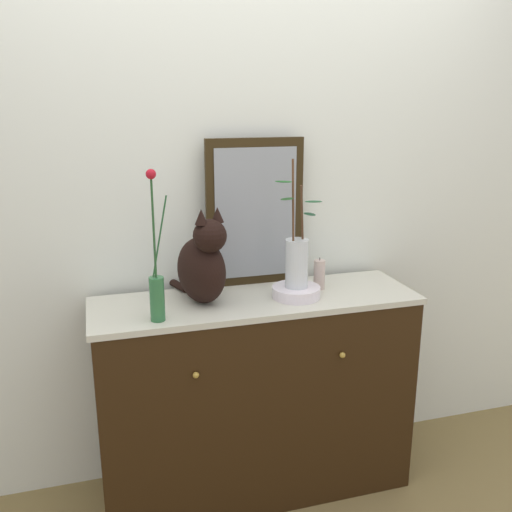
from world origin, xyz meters
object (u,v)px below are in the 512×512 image
at_px(mirror_leaning, 255,213).
at_px(cat_sitting, 202,264).
at_px(vase_slim_green, 157,286).
at_px(candle_pillar, 319,275).
at_px(bowl_porcelain, 296,292).
at_px(sideboard, 256,396).
at_px(vase_glass_clear, 297,260).

distance_m(mirror_leaning, cat_sitting, 0.36).
bearing_deg(mirror_leaning, cat_sitting, -146.29).
relative_size(vase_slim_green, candle_pillar, 4.00).
relative_size(mirror_leaning, bowl_porcelain, 3.19).
xyz_separation_m(mirror_leaning, vase_slim_green, (-0.47, -0.32, -0.18)).
height_order(mirror_leaning, candle_pillar, mirror_leaning).
height_order(sideboard, mirror_leaning, mirror_leaning).
height_order(cat_sitting, bowl_porcelain, cat_sitting).
relative_size(sideboard, vase_slim_green, 2.41).
height_order(cat_sitting, vase_slim_green, vase_slim_green).
relative_size(sideboard, bowl_porcelain, 6.76).
xyz_separation_m(vase_glass_clear, candle_pillar, (0.13, 0.07, -0.10)).
xyz_separation_m(sideboard, candle_pillar, (0.29, 0.03, 0.52)).
bearing_deg(mirror_leaning, candle_pillar, -32.32).
relative_size(sideboard, mirror_leaning, 2.12).
relative_size(cat_sitting, candle_pillar, 3.01).
distance_m(cat_sitting, vase_glass_clear, 0.38).
distance_m(mirror_leaning, vase_glass_clear, 0.30).
height_order(sideboard, vase_slim_green, vase_slim_green).
xyz_separation_m(cat_sitting, bowl_porcelain, (0.38, -0.05, -0.14)).
bearing_deg(sideboard, vase_glass_clear, -13.42).
height_order(vase_glass_clear, candle_pillar, vase_glass_clear).
xyz_separation_m(cat_sitting, candle_pillar, (0.51, 0.03, -0.10)).
distance_m(vase_glass_clear, candle_pillar, 0.18).
relative_size(sideboard, candle_pillar, 9.66).
bearing_deg(vase_glass_clear, candle_pillar, 28.97).
distance_m(bowl_porcelain, vase_glass_clear, 0.14).
distance_m(mirror_leaning, bowl_porcelain, 0.39).
xyz_separation_m(bowl_porcelain, vase_glass_clear, (-0.00, -0.00, 0.14)).
height_order(vase_slim_green, bowl_porcelain, vase_slim_green).
relative_size(mirror_leaning, vase_glass_clear, 1.22).
xyz_separation_m(mirror_leaning, vase_glass_clear, (0.11, -0.23, -0.16)).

